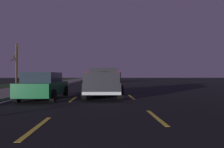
% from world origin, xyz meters
% --- Properties ---
extents(ground, '(144.00, 144.00, 0.00)m').
position_xyz_m(ground, '(27.00, 0.00, 0.00)').
color(ground, black).
extents(sidewalk_shoulder, '(108.00, 4.00, 0.12)m').
position_xyz_m(sidewalk_shoulder, '(27.00, 7.45, 0.06)').
color(sidewalk_shoulder, slate).
rests_on(sidewalk_shoulder, ground).
extents(grass_verge, '(108.00, 6.00, 0.01)m').
position_xyz_m(grass_verge, '(27.00, 12.45, 0.00)').
color(grass_verge, '#1E3819').
rests_on(grass_verge, ground).
extents(lane_markings, '(108.00, 7.04, 0.01)m').
position_xyz_m(lane_markings, '(30.70, 3.07, 0.00)').
color(lane_markings, yellow).
rests_on(lane_markings, ground).
extents(pickup_truck, '(5.49, 2.40, 1.87)m').
position_xyz_m(pickup_truck, '(12.04, -0.00, 0.98)').
color(pickup_truck, '#232328').
rests_on(pickup_truck, ground).
extents(sedan_white, '(4.40, 2.03, 1.54)m').
position_xyz_m(sedan_white, '(37.08, 0.14, 0.78)').
color(sedan_white, silver).
rests_on(sedan_white, ground).
extents(sedan_green, '(4.43, 2.07, 1.54)m').
position_xyz_m(sedan_green, '(10.73, 3.42, 0.78)').
color(sedan_green, '#14592D').
rests_on(sedan_green, ground).
extents(bare_tree_far, '(1.20, 1.81, 6.05)m').
position_xyz_m(bare_tree_far, '(28.67, 12.80, 3.12)').
color(bare_tree_far, '#423323').
rests_on(bare_tree_far, ground).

